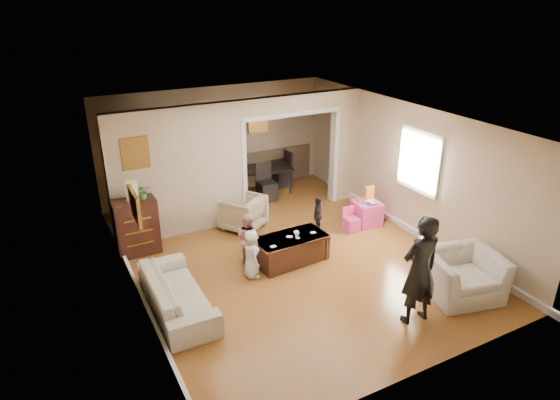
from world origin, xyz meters
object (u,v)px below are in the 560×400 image
coffee_table (290,249)px  child_kneel_b (248,239)px  dresser (136,227)px  coffee_cup (297,235)px  table_lamp (132,191)px  armchair_back (243,213)px  dining_table (255,179)px  play_table (366,213)px  cyan_cup (365,202)px  sofa (177,293)px  adult_person (420,270)px  armchair_front (462,275)px  child_kneel_a (251,254)px  child_toddler (318,215)px

coffee_table → child_kneel_b: (-0.70, 0.30, 0.24)m
dresser → coffee_cup: dresser is taller
table_lamp → child_kneel_b: bearing=-37.7°
table_lamp → child_kneel_b: size_ratio=0.37×
armchair_back → dining_table: bearing=-155.6°
armchair_back → child_kneel_b: (-0.47, -1.33, 0.13)m
play_table → cyan_cup: size_ratio=6.58×
sofa → adult_person: (3.06, -1.92, 0.57)m
armchair_back → play_table: armchair_back is taller
sofa → cyan_cup: bearing=-76.3°
armchair_back → armchair_front: armchair_front is taller
coffee_table → cyan_cup: cyan_cup is taller
child_kneel_b → table_lamp: bearing=27.7°
coffee_cup → child_kneel_a: bearing=-174.0°
adult_person → child_kneel_a: (-1.66, 2.24, -0.43)m
dresser → child_toddler: dresser is taller
coffee_table → adult_person: 2.59m
play_table → dining_table: bearing=114.6°
sofa → cyan_cup: cyan_cup is taller
coffee_cup → adult_person: size_ratio=0.05×
armchair_front → child_kneel_a: size_ratio=1.30×
child_toddler → play_table: bearing=127.4°
dresser → play_table: size_ratio=2.04×
dining_table → adult_person: size_ratio=1.04×
adult_person → dresser: bearing=-49.1°
coffee_cup → child_kneel_a: (-0.95, -0.10, -0.10)m
coffee_table → play_table: play_table is taller
sofa → coffee_table: bearing=-77.8°
armchair_front → dresser: bearing=151.7°
coffee_table → dresser: bearing=146.1°
play_table → cyan_cup: 0.31m
child_kneel_b → child_toddler: size_ratio=1.24×
sofa → child_toddler: size_ratio=2.54×
cyan_cup → play_table: bearing=26.6°
adult_person → child_toddler: (0.24, 3.14, -0.47)m
play_table → child_kneel_a: bearing=-166.1°
cyan_cup → dining_table: (-1.19, 2.86, -0.23)m
coffee_table → child_kneel_a: 0.88m
table_lamp → cyan_cup: (4.45, -1.06, -0.71)m
armchair_back → child_kneel_b: bearing=37.0°
dining_table → armchair_back: bearing=-108.0°
cyan_cup → child_kneel_a: size_ratio=0.09×
child_toddler → child_kneel_b: bearing=-30.2°
cyan_cup → child_kneel_a: child_kneel_a is taller
coffee_cup → coffee_table: bearing=153.4°
child_kneel_b → child_kneel_a: bearing=136.9°
cyan_cup → sofa: bearing=-166.8°
cyan_cup → child_kneel_a: (-2.91, -0.70, -0.11)m
armchair_back → table_lamp: table_lamp is taller
child_toddler → dresser: bearing=-58.6°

